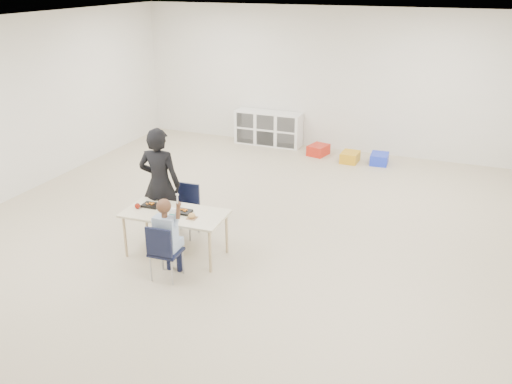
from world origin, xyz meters
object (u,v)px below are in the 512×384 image
at_px(table, 176,233).
at_px(adult, 160,184).
at_px(chair_near, 166,251).
at_px(cubby_shelf, 268,128).
at_px(child, 165,235).

bearing_deg(table, adult, 136.02).
xyz_separation_m(table, chair_near, (0.17, -0.54, 0.06)).
bearing_deg(cubby_shelf, adult, -87.81).
relative_size(table, chair_near, 1.86).
bearing_deg(cubby_shelf, table, -82.96).
distance_m(cubby_shelf, adult, 4.58).
relative_size(cubby_shelf, adult, 0.91).
xyz_separation_m(child, cubby_shelf, (-0.78, 5.48, -0.21)).
relative_size(table, child, 1.18).
distance_m(chair_near, cubby_shelf, 5.53).
height_order(table, cubby_shelf, cubby_shelf).
relative_size(chair_near, child, 0.63).
bearing_deg(table, chair_near, -74.57).
bearing_deg(adult, table, 130.76).
height_order(cubby_shelf, adult, adult).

